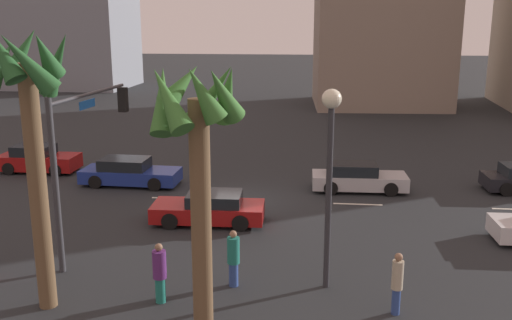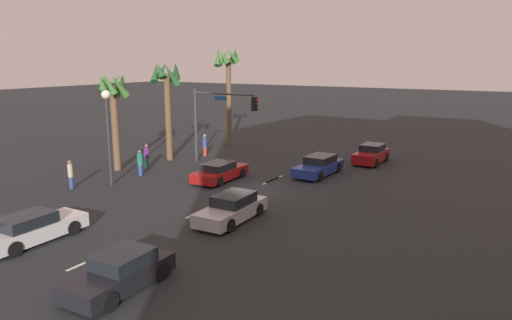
{
  "view_description": "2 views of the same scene",
  "coord_description": "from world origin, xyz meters",
  "px_view_note": "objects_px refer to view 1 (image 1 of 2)",
  "views": [
    {
      "loc": [
        -3.13,
        24.0,
        7.79
      ],
      "look_at": [
        -0.64,
        0.21,
        1.92
      ],
      "focal_mm": 40.19,
      "sensor_mm": 36.0,
      "label": 1
    },
    {
      "loc": [
        -23.38,
        -14.45,
        7.7
      ],
      "look_at": [
        -0.39,
        -0.62,
        1.99
      ],
      "focal_mm": 32.96,
      "sensor_mm": 36.0,
      "label": 2
    }
  ],
  "objects_px": {
    "building_0": "(64,32)",
    "car_0": "(129,173)",
    "pedestrian_0": "(160,272)",
    "car_4": "(210,209)",
    "streetlamp": "(330,151)",
    "palm_tree_2": "(198,136)",
    "palm_tree_0": "(31,109)",
    "traffic_signal": "(85,139)",
    "car_3": "(38,159)",
    "pedestrian_2": "(233,257)",
    "pedestrian_1": "(397,282)",
    "building_2": "(382,6)",
    "car_5": "(358,178)"
  },
  "relations": [
    {
      "from": "car_0",
      "to": "palm_tree_0",
      "type": "relative_size",
      "value": 0.62
    },
    {
      "from": "traffic_signal",
      "to": "building_2",
      "type": "relative_size",
      "value": 0.32
    },
    {
      "from": "car_5",
      "to": "pedestrian_1",
      "type": "relative_size",
      "value": 2.49
    },
    {
      "from": "palm_tree_2",
      "to": "pedestrian_2",
      "type": "bearing_deg",
      "value": -99.36
    },
    {
      "from": "car_0",
      "to": "building_2",
      "type": "height_order",
      "value": "building_2"
    },
    {
      "from": "palm_tree_2",
      "to": "car_0",
      "type": "bearing_deg",
      "value": -64.58
    },
    {
      "from": "streetlamp",
      "to": "palm_tree_0",
      "type": "distance_m",
      "value": 8.09
    },
    {
      "from": "pedestrian_1",
      "to": "building_2",
      "type": "distance_m",
      "value": 41.01
    },
    {
      "from": "pedestrian_1",
      "to": "traffic_signal",
      "type": "bearing_deg",
      "value": -20.62
    },
    {
      "from": "pedestrian_2",
      "to": "building_2",
      "type": "height_order",
      "value": "building_2"
    },
    {
      "from": "car_3",
      "to": "car_5",
      "type": "relative_size",
      "value": 0.93
    },
    {
      "from": "car_5",
      "to": "palm_tree_0",
      "type": "height_order",
      "value": "palm_tree_0"
    },
    {
      "from": "car_3",
      "to": "building_2",
      "type": "distance_m",
      "value": 34.49
    },
    {
      "from": "building_0",
      "to": "car_0",
      "type": "bearing_deg",
      "value": 118.33
    },
    {
      "from": "pedestrian_0",
      "to": "palm_tree_0",
      "type": "xyz_separation_m",
      "value": [
        3.05,
        0.52,
        4.63
      ]
    },
    {
      "from": "car_4",
      "to": "pedestrian_0",
      "type": "bearing_deg",
      "value": 88.32
    },
    {
      "from": "pedestrian_0",
      "to": "building_0",
      "type": "distance_m",
      "value": 57.75
    },
    {
      "from": "pedestrian_1",
      "to": "palm_tree_2",
      "type": "bearing_deg",
      "value": 15.52
    },
    {
      "from": "pedestrian_0",
      "to": "building_2",
      "type": "relative_size",
      "value": 0.1
    },
    {
      "from": "car_4",
      "to": "car_5",
      "type": "xyz_separation_m",
      "value": [
        -6.1,
        -5.04,
        0.03
      ]
    },
    {
      "from": "traffic_signal",
      "to": "pedestrian_0",
      "type": "height_order",
      "value": "traffic_signal"
    },
    {
      "from": "car_0",
      "to": "streetlamp",
      "type": "distance_m",
      "value": 14.16
    },
    {
      "from": "streetlamp",
      "to": "palm_tree_2",
      "type": "relative_size",
      "value": 0.86
    },
    {
      "from": "pedestrian_0",
      "to": "car_4",
      "type": "bearing_deg",
      "value": -91.68
    },
    {
      "from": "pedestrian_2",
      "to": "palm_tree_2",
      "type": "bearing_deg",
      "value": 80.64
    },
    {
      "from": "car_4",
      "to": "pedestrian_2",
      "type": "bearing_deg",
      "value": 107.71
    },
    {
      "from": "car_3",
      "to": "car_5",
      "type": "bearing_deg",
      "value": 173.95
    },
    {
      "from": "pedestrian_0",
      "to": "palm_tree_0",
      "type": "relative_size",
      "value": 0.23
    },
    {
      "from": "car_4",
      "to": "pedestrian_2",
      "type": "distance_m",
      "value": 5.66
    },
    {
      "from": "palm_tree_0",
      "to": "building_0",
      "type": "relative_size",
      "value": 0.5
    },
    {
      "from": "car_5",
      "to": "pedestrian_2",
      "type": "relative_size",
      "value": 2.5
    },
    {
      "from": "palm_tree_0",
      "to": "palm_tree_2",
      "type": "distance_m",
      "value": 4.64
    },
    {
      "from": "building_2",
      "to": "car_0",
      "type": "bearing_deg",
      "value": 59.94
    },
    {
      "from": "car_3",
      "to": "pedestrian_0",
      "type": "xyz_separation_m",
      "value": [
        -10.22,
        13.4,
        0.26
      ]
    },
    {
      "from": "car_5",
      "to": "pedestrian_0",
      "type": "xyz_separation_m",
      "value": [
        6.29,
        11.65,
        0.32
      ]
    },
    {
      "from": "car_4",
      "to": "pedestrian_1",
      "type": "distance_m",
      "value": 9.16
    },
    {
      "from": "car_5",
      "to": "palm_tree_2",
      "type": "xyz_separation_m",
      "value": [
        4.82,
        13.05,
        4.5
      ]
    },
    {
      "from": "car_0",
      "to": "car_5",
      "type": "xyz_separation_m",
      "value": [
        -10.94,
        -0.16,
        -0.0
      ]
    },
    {
      "from": "car_3",
      "to": "palm_tree_2",
      "type": "xyz_separation_m",
      "value": [
        -11.69,
        14.8,
        4.45
      ]
    },
    {
      "from": "pedestrian_1",
      "to": "building_2",
      "type": "relative_size",
      "value": 0.1
    },
    {
      "from": "car_4",
      "to": "palm_tree_0",
      "type": "bearing_deg",
      "value": 65.53
    },
    {
      "from": "building_0",
      "to": "car_5",
      "type": "bearing_deg",
      "value": 129.41
    },
    {
      "from": "pedestrian_2",
      "to": "pedestrian_0",
      "type": "bearing_deg",
      "value": 32.63
    },
    {
      "from": "car_3",
      "to": "traffic_signal",
      "type": "bearing_deg",
      "value": 124.89
    },
    {
      "from": "car_0",
      "to": "pedestrian_1",
      "type": "bearing_deg",
      "value": 134.22
    },
    {
      "from": "pedestrian_1",
      "to": "palm_tree_0",
      "type": "bearing_deg",
      "value": 3.12
    },
    {
      "from": "car_0",
      "to": "building_0",
      "type": "relative_size",
      "value": 0.31
    },
    {
      "from": "traffic_signal",
      "to": "building_0",
      "type": "height_order",
      "value": "building_0"
    },
    {
      "from": "palm_tree_0",
      "to": "building_2",
      "type": "xyz_separation_m",
      "value": [
        -13.06,
        -40.58,
        3.48
      ]
    },
    {
      "from": "car_3",
      "to": "car_4",
      "type": "xyz_separation_m",
      "value": [
        -10.41,
        6.79,
        -0.08
      ]
    }
  ]
}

